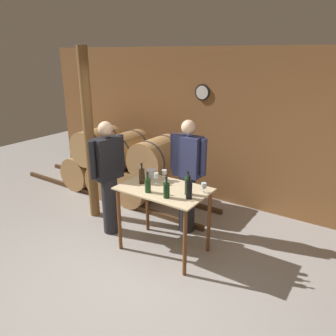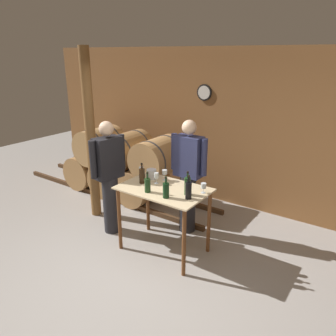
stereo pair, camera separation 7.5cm
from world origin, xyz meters
name	(u,v)px [view 1 (the left image)]	position (x,y,z in m)	size (l,w,h in m)	color
ground_plane	(128,282)	(0.00, 0.00, 0.00)	(14.00, 14.00, 0.00)	#9E9993
back_wall	(229,129)	(0.00, 2.75, 1.35)	(8.40, 0.08, 2.70)	brown
barrel_rack	(119,165)	(-1.81, 1.89, 0.61)	(4.34, 0.82, 1.25)	#4C331E
tasting_table	(164,200)	(-0.04, 0.81, 0.76)	(1.16, 0.75, 0.93)	beige
wooden_post	(89,137)	(-1.61, 1.03, 1.35)	(0.16, 0.16, 2.70)	brown
wine_bottle_far_left	(142,176)	(-0.38, 0.79, 1.04)	(0.08, 0.08, 0.28)	black
wine_bottle_left	(148,185)	(-0.13, 0.59, 1.03)	(0.08, 0.08, 0.27)	#193819
wine_bottle_center	(167,190)	(0.16, 0.59, 1.03)	(0.08, 0.08, 0.27)	black
wine_bottle_right	(188,185)	(0.32, 0.81, 1.05)	(0.08, 0.08, 0.30)	#193819
wine_bottle_far_right	(189,190)	(0.40, 0.72, 1.04)	(0.08, 0.08, 0.30)	black
wine_glass_near_left	(141,170)	(-0.55, 0.98, 1.03)	(0.07, 0.07, 0.14)	silver
wine_glass_near_center	(156,176)	(-0.21, 0.89, 1.04)	(0.06, 0.06, 0.15)	silver
wine_glass_near_right	(164,172)	(-0.19, 1.05, 1.04)	(0.07, 0.07, 0.15)	silver
wine_glass_far_side	(204,186)	(0.46, 0.97, 1.02)	(0.07, 0.07, 0.13)	silver
ice_bucket	(151,174)	(-0.38, 0.99, 1.00)	(0.14, 0.14, 0.14)	silver
person_host	(188,175)	(-0.06, 1.46, 0.91)	(0.59, 0.24, 1.72)	#232328
person_visitor_with_scarf	(108,176)	(-0.99, 0.78, 0.90)	(0.29, 0.58, 1.71)	#232328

